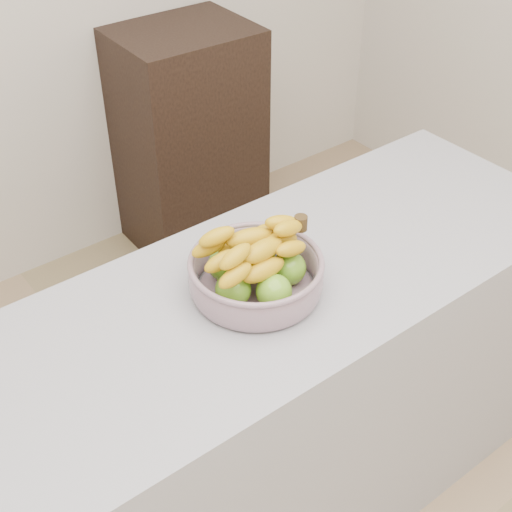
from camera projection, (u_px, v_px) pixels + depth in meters
The scene contains 3 objects.
counter at pixel (226, 437), 1.86m from camera, with size 2.00×0.60×0.90m, color #9E9DA5.
cabinet at pixel (189, 142), 3.04m from camera, with size 0.54×0.43×0.98m, color black.
fruit_bowl at pixel (256, 272), 1.60m from camera, with size 0.31×0.31×0.16m.
Camera 1 is at (-0.66, -0.54, 1.96)m, focal length 50.00 mm.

